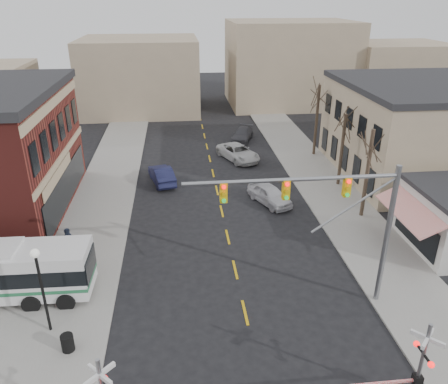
# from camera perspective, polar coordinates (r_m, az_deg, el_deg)

# --- Properties ---
(ground) EXTENTS (160.00, 160.00, 0.00)m
(ground) POSITION_cam_1_polar(r_m,az_deg,el_deg) (22.69, 3.57, -18.68)
(ground) COLOR black
(ground) RESTS_ON ground
(sidewalk_west) EXTENTS (5.00, 60.00, 0.12)m
(sidewalk_west) POSITION_cam_1_polar(r_m,az_deg,el_deg) (39.94, -14.91, 0.85)
(sidewalk_west) COLOR gray
(sidewalk_west) RESTS_ON ground
(sidewalk_east) EXTENTS (5.00, 60.00, 0.12)m
(sidewalk_east) POSITION_cam_1_polar(r_m,az_deg,el_deg) (41.39, 12.02, 2.00)
(sidewalk_east) COLOR gray
(sidewalk_east) RESTS_ON ground
(tree_east_a) EXTENTS (0.28, 0.28, 6.75)m
(tree_east_a) POSITION_cam_1_polar(r_m,az_deg,el_deg) (33.60, 18.18, 2.26)
(tree_east_a) COLOR #382B21
(tree_east_a) RESTS_ON sidewalk_east
(tree_east_b) EXTENTS (0.28, 0.28, 6.30)m
(tree_east_b) POSITION_cam_1_polar(r_m,az_deg,el_deg) (38.96, 15.13, 5.30)
(tree_east_b) COLOR #382B21
(tree_east_b) RESTS_ON sidewalk_east
(tree_east_c) EXTENTS (0.28, 0.28, 7.20)m
(tree_east_c) POSITION_cam_1_polar(r_m,az_deg,el_deg) (46.10, 11.99, 9.13)
(tree_east_c) COLOR #382B21
(tree_east_c) RESTS_ON sidewalk_east
(traffic_signal_mast) EXTENTS (10.59, 0.30, 8.00)m
(traffic_signal_mast) POSITION_cam_1_polar(r_m,az_deg,el_deg) (22.27, 14.48, -2.27)
(traffic_signal_mast) COLOR gray
(traffic_signal_mast) RESTS_ON ground
(rr_crossing_east) EXTENTS (5.60, 1.36, 4.00)m
(rr_crossing_east) POSITION_cam_1_polar(r_m,az_deg,el_deg) (20.21, 23.24, -20.04)
(rr_crossing_east) COLOR gray
(rr_crossing_east) RESTS_ON ground
(street_lamp) EXTENTS (0.44, 0.44, 4.71)m
(street_lamp) POSITION_cam_1_polar(r_m,az_deg,el_deg) (22.67, -22.99, -9.86)
(street_lamp) COLOR black
(street_lamp) RESTS_ON sidewalk_west
(trash_bin) EXTENTS (0.60, 0.60, 0.86)m
(trash_bin) POSITION_cam_1_polar(r_m,az_deg,el_deg) (22.91, -19.76, -18.04)
(trash_bin) COLOR black
(trash_bin) RESTS_ON sidewalk_west
(car_a) EXTENTS (3.48, 4.80, 1.52)m
(car_a) POSITION_cam_1_polar(r_m,az_deg,el_deg) (35.35, 5.98, -0.33)
(car_a) COLOR #B9B8BE
(car_a) RESTS_ON ground
(car_b) EXTENTS (2.71, 4.94, 1.54)m
(car_b) POSITION_cam_1_polar(r_m,az_deg,el_deg) (39.42, -8.13, 2.27)
(car_b) COLOR #171A3B
(car_b) RESTS_ON ground
(car_c) EXTENTS (4.51, 6.02, 1.52)m
(car_c) POSITION_cam_1_polar(r_m,az_deg,el_deg) (44.66, 1.86, 5.18)
(car_c) COLOR silver
(car_c) RESTS_ON ground
(car_d) EXTENTS (3.43, 5.11, 1.37)m
(car_d) POSITION_cam_1_polar(r_m,az_deg,el_deg) (50.94, 2.43, 7.53)
(car_d) COLOR #444449
(car_d) RESTS_ON ground
(pedestrian_near) EXTENTS (0.54, 0.76, 1.97)m
(pedestrian_near) POSITION_cam_1_polar(r_m,az_deg,el_deg) (25.53, -21.26, -11.78)
(pedestrian_near) COLOR #554544
(pedestrian_near) RESTS_ON sidewalk_west
(pedestrian_far) EXTENTS (1.12, 1.01, 1.90)m
(pedestrian_far) POSITION_cam_1_polar(r_m,az_deg,el_deg) (29.71, -19.53, -6.16)
(pedestrian_far) COLOR #323D57
(pedestrian_far) RESTS_ON sidewalk_west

